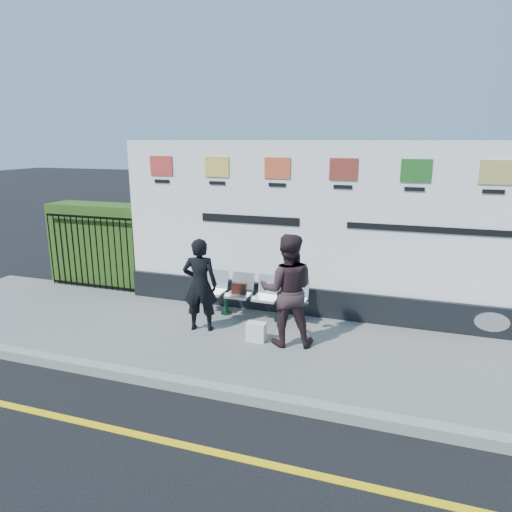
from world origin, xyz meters
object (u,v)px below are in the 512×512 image
at_px(billboard, 341,244).
at_px(bench, 252,306).
at_px(woman_left, 200,285).
at_px(woman_right, 287,290).

distance_m(billboard, bench, 1.85).
distance_m(billboard, woman_left, 2.44).
bearing_deg(woman_right, bench, -59.26).
bearing_deg(woman_left, bench, -142.59).
xyz_separation_m(billboard, woman_left, (-2.03, -1.25, -0.54)).
relative_size(billboard, woman_right, 4.71).
bearing_deg(billboard, bench, -160.67).
height_order(billboard, woman_right, billboard).
height_order(billboard, woman_left, billboard).
bearing_deg(billboard, woman_left, -148.34).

